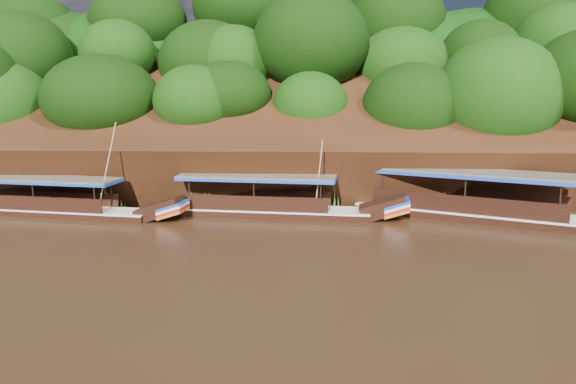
% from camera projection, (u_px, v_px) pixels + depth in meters
% --- Properties ---
extents(ground, '(160.00, 160.00, 0.00)m').
position_uv_depth(ground, '(315.00, 258.00, 24.42)').
color(ground, black).
rests_on(ground, ground).
extents(riverbank, '(120.00, 30.06, 19.40)m').
position_uv_depth(riverbank, '(314.00, 154.00, 46.40)').
color(riverbank, black).
rests_on(riverbank, ground).
extents(boat_0, '(16.36, 9.12, 7.26)m').
position_uv_depth(boat_0, '(501.00, 211.00, 30.85)').
color(boat_0, black).
rests_on(boat_0, ground).
extents(boat_1, '(13.84, 3.49, 4.95)m').
position_uv_depth(boat_1, '(282.00, 207.00, 32.34)').
color(boat_1, black).
rests_on(boat_1, ground).
extents(boat_2, '(13.97, 3.95, 5.84)m').
position_uv_depth(boat_2, '(66.00, 207.00, 32.45)').
color(boat_2, black).
rests_on(boat_2, ground).
extents(reeds, '(48.25, 1.76, 1.90)m').
position_uv_depth(reeds, '(261.00, 197.00, 33.66)').
color(reeds, '#306B1A').
rests_on(reeds, ground).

